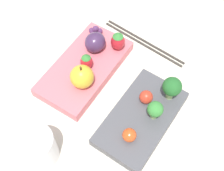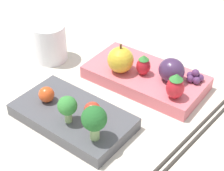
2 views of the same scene
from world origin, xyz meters
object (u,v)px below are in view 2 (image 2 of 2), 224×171
Objects in this scene: strawberry_1 at (144,65)px; chopsticks_pair at (197,133)px; bento_box_fruit at (147,78)px; apple at (121,60)px; plum at (172,70)px; drinking_cup at (50,43)px; broccoli_floret_1 at (66,105)px; strawberry_0 at (175,86)px; grape_cluster at (195,77)px; cherry_tomato_0 at (46,94)px; broccoli_floret_0 at (94,120)px; bento_box_savoury at (73,117)px; cherry_tomato_1 at (92,110)px.

strawberry_1 is 0.16m from chopsticks_pair.
bento_box_fruit is 0.06m from apple.
drinking_cup is (0.24, 0.08, -0.01)m from plum.
strawberry_1 is 0.20m from drinking_cup.
broccoli_floret_1 is (0.01, 0.18, 0.04)m from bento_box_fruit.
strawberry_0 is 0.08m from strawberry_1.
broccoli_floret_1 is 1.48× the size of grape_cluster.
strawberry_0 reaches higher than bento_box_fruit.
broccoli_floret_1 reaches higher than bento_box_fruit.
apple reaches higher than chopsticks_pair.
grape_cluster is (-0.14, -0.21, -0.00)m from cherry_tomato_0.
broccoli_floret_0 is 1.22× the size of plum.
strawberry_0 reaches higher than chopsticks_pair.
apple is at bearing 31.58° from grape_cluster.
chopsticks_pair is (-0.15, -0.14, -0.05)m from broccoli_floret_1.
bento_box_savoury is at bearing -63.49° from broccoli_floret_1.
chopsticks_pair is (-0.18, 0.02, -0.05)m from apple.
broccoli_floret_0 is 0.16m from strawberry_0.
apple reaches higher than broccoli_floret_1.
apple is 1.80× the size of grape_cluster.
grape_cluster is 0.11m from chopsticks_pair.
bento_box_savoury is 3.60× the size of broccoli_floret_0.
grape_cluster is (-0.11, -0.07, -0.02)m from apple.
broccoli_floret_1 is 0.18m from strawberry_0.
bento_box_savoury is 0.14m from apple.
apple reaches higher than plum.
cherry_tomato_0 is 0.16m from drinking_cup.
broccoli_floret_1 is 0.04m from cherry_tomato_1.
strawberry_1 is (0.00, 0.01, 0.03)m from bento_box_fruit.
cherry_tomato_0 is (0.12, -0.00, -0.02)m from broccoli_floret_0.
plum is at bearing 42.40° from grape_cluster.
bento_box_fruit is 0.19m from broccoli_floret_1.
strawberry_0 is 0.08m from chopsticks_pair.
bento_box_fruit is 4.06× the size of broccoli_floret_0.
cherry_tomato_0 is 0.56× the size of strawberry_0.
bento_box_fruit is at bearing -95.79° from bento_box_savoury.
cherry_tomato_0 is 0.15m from apple.
bento_box_savoury is 0.06m from cherry_tomato_0.
bento_box_savoury is 0.17m from strawberry_0.
plum is at bearing -120.78° from cherry_tomato_0.
strawberry_0 is at bearing 92.77° from grape_cluster.
grape_cluster is at bearing -123.48° from cherry_tomato_0.
cherry_tomato_0 is 0.09m from cherry_tomato_1.
apple is (-0.03, -0.15, 0.01)m from cherry_tomato_0.
apple is at bearing -80.73° from bento_box_savoury.
broccoli_floret_0 is 0.76× the size of drinking_cup.
cherry_tomato_0 is at bearing 69.03° from bento_box_fruit.
strawberry_1 reaches higher than grape_cluster.
cherry_tomato_1 is (-0.08, -0.03, 0.00)m from cherry_tomato_0.
plum is (-0.11, -0.19, 0.01)m from cherry_tomato_0.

